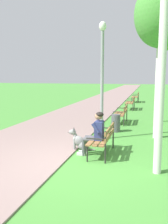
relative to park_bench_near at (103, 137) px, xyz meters
The scene contains 12 objects.
ground_plane 1.26m from the park_bench_near, 119.66° to the right, with size 120.00×120.00×0.00m, color #478E38.
paved_path 23.16m from the park_bench_near, 96.73° to the left, with size 3.74×60.00×0.04m, color gray.
park_bench_near is the anchor object (origin of this frame).
park_bench_mid 4.81m from the park_bench_near, 90.23° to the left, with size 0.55×1.50×0.85m.
park_bench_far 9.74m from the park_bench_near, 89.71° to the left, with size 0.55×1.50×0.85m.
park_bench_furthest 14.33m from the park_bench_near, 89.51° to the left, with size 0.55×1.50×0.85m.
person_seated_on_near_bench 0.30m from the park_bench_near, 148.22° to the right, with size 0.74×0.49×1.25m.
dog_grey 0.82m from the park_bench_near, 164.11° to the left, with size 0.83×0.35×0.71m.
lamp_post_near 2.33m from the park_bench_near, 102.73° to the left, with size 0.24×0.24×4.03m.
birch_tree_second 4.66m from the park_bench_near, 57.61° to the left, with size 1.79×1.94×5.41m.
birch_tree_third 7.15m from the park_bench_near, 72.37° to the left, with size 1.60×1.75×5.57m.
litter_bin 2.97m from the park_bench_near, 90.91° to the left, with size 0.36×0.36×0.70m, color #515156.
Camera 1 is at (1.79, -5.65, 2.24)m, focal length 39.12 mm.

